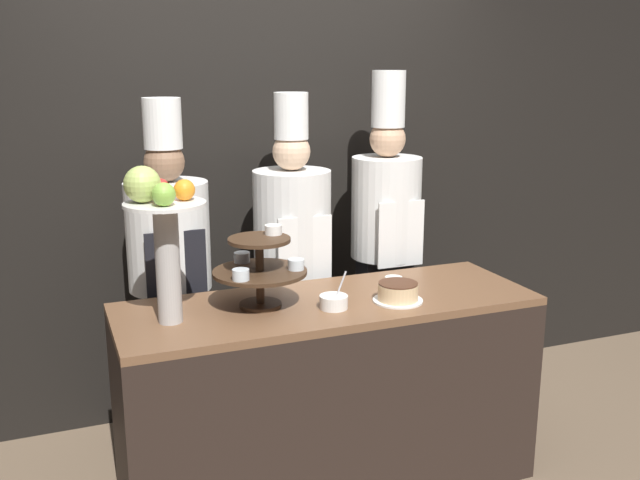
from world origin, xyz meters
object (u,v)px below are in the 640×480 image
(cup_white, at_px, (394,283))
(cake_round, at_px, (398,292))
(tiered_stand, at_px, (260,266))
(chef_left, at_px, (170,267))
(fruit_pedestal, at_px, (161,222))
(serving_bowl_near, at_px, (334,302))
(chef_center_left, at_px, (293,253))
(chef_center_right, at_px, (385,235))

(cup_white, bearing_deg, cake_round, -111.31)
(tiered_stand, xyz_separation_m, chef_left, (-0.29, 0.57, -0.13))
(fruit_pedestal, height_order, serving_bowl_near, fruit_pedestal)
(tiered_stand, relative_size, cake_round, 1.83)
(tiered_stand, bearing_deg, cup_white, 1.15)
(chef_left, distance_m, chef_center_left, 0.63)
(serving_bowl_near, height_order, chef_left, chef_left)
(chef_center_right, bearing_deg, cup_white, -112.98)
(cake_round, distance_m, cup_white, 0.18)
(tiered_stand, relative_size, chef_center_left, 0.23)
(tiered_stand, height_order, cake_round, tiered_stand)
(serving_bowl_near, distance_m, chef_left, 0.91)
(fruit_pedestal, height_order, cake_round, fruit_pedestal)
(fruit_pedestal, xyz_separation_m, chef_left, (0.12, 0.61, -0.36))
(chef_center_left, bearing_deg, chef_center_right, 0.01)
(fruit_pedestal, height_order, chef_center_right, chef_center_right)
(tiered_stand, bearing_deg, chef_center_left, 58.95)
(tiered_stand, height_order, serving_bowl_near, tiered_stand)
(tiered_stand, relative_size, cup_white, 5.00)
(tiered_stand, height_order, fruit_pedestal, fruit_pedestal)
(cake_round, relative_size, chef_center_left, 0.12)
(cup_white, height_order, chef_center_left, chef_center_left)
(cake_round, height_order, chef_center_left, chef_center_left)
(tiered_stand, distance_m, fruit_pedestal, 0.47)
(cup_white, bearing_deg, chef_center_right, 67.02)
(cup_white, distance_m, chef_center_left, 0.63)
(tiered_stand, relative_size, chef_left, 0.23)
(tiered_stand, height_order, chef_center_left, chef_center_left)
(tiered_stand, height_order, chef_left, chef_left)
(fruit_pedestal, height_order, chef_center_left, chef_center_left)
(chef_left, bearing_deg, cake_round, -40.23)
(serving_bowl_near, bearing_deg, chef_left, 128.56)
(cup_white, bearing_deg, tiered_stand, -178.85)
(fruit_pedestal, relative_size, chef_center_right, 0.34)
(tiered_stand, relative_size, serving_bowl_near, 2.52)
(chef_center_left, height_order, chef_center_right, chef_center_right)
(chef_center_left, bearing_deg, cake_round, -72.43)
(tiered_stand, distance_m, cup_white, 0.66)
(fruit_pedestal, xyz_separation_m, serving_bowl_near, (0.69, -0.09, -0.38))
(fruit_pedestal, xyz_separation_m, chef_center_right, (1.29, 0.61, -0.30))
(serving_bowl_near, xyz_separation_m, chef_center_left, (0.06, 0.71, 0.03))
(fruit_pedestal, distance_m, chef_left, 0.72)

